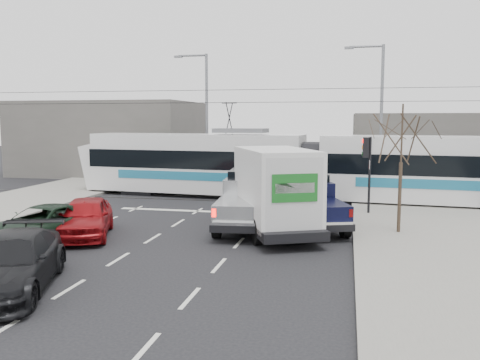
% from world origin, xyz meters
% --- Properties ---
extents(ground, '(120.00, 120.00, 0.00)m').
position_xyz_m(ground, '(0.00, 0.00, 0.00)').
color(ground, black).
rests_on(ground, ground).
extents(sidewalk_right, '(6.00, 60.00, 0.15)m').
position_xyz_m(sidewalk_right, '(9.00, 0.00, 0.07)').
color(sidewalk_right, gray).
rests_on(sidewalk_right, ground).
extents(rails, '(60.00, 1.60, 0.03)m').
position_xyz_m(rails, '(0.00, 10.00, 0.01)').
color(rails, '#33302D').
rests_on(rails, ground).
extents(building_left, '(14.00, 10.00, 6.00)m').
position_xyz_m(building_left, '(-14.00, 22.00, 3.00)').
color(building_left, '#655F5B').
rests_on(building_left, ground).
extents(building_right, '(12.00, 10.00, 5.00)m').
position_xyz_m(building_right, '(12.00, 24.00, 2.50)').
color(building_right, '#655F5B').
rests_on(building_right, ground).
extents(bare_tree, '(2.40, 2.40, 5.00)m').
position_xyz_m(bare_tree, '(7.60, 2.50, 3.79)').
color(bare_tree, '#47382B').
rests_on(bare_tree, ground).
extents(traffic_signal, '(0.44, 0.44, 3.60)m').
position_xyz_m(traffic_signal, '(6.47, 6.50, 2.74)').
color(traffic_signal, black).
rests_on(traffic_signal, ground).
extents(street_lamp_near, '(2.38, 0.25, 9.00)m').
position_xyz_m(street_lamp_near, '(7.31, 14.00, 5.11)').
color(street_lamp_near, slate).
rests_on(street_lamp_near, ground).
extents(street_lamp_far, '(2.38, 0.25, 9.00)m').
position_xyz_m(street_lamp_far, '(-4.19, 16.00, 5.11)').
color(street_lamp_far, slate).
rests_on(street_lamp_far, ground).
extents(catenary, '(60.00, 0.20, 7.00)m').
position_xyz_m(catenary, '(0.00, 10.00, 3.88)').
color(catenary, black).
rests_on(catenary, ground).
extents(tram, '(27.06, 5.00, 5.50)m').
position_xyz_m(tram, '(3.59, 10.59, 1.95)').
color(tram, silver).
rests_on(tram, ground).
extents(silver_pickup, '(2.76, 6.61, 2.34)m').
position_xyz_m(silver_pickup, '(1.49, 3.13, 1.16)').
color(silver_pickup, black).
rests_on(silver_pickup, ground).
extents(box_truck, '(4.94, 7.22, 3.43)m').
position_xyz_m(box_truck, '(2.63, 1.95, 1.69)').
color(box_truck, black).
rests_on(box_truck, ground).
extents(navy_pickup, '(3.51, 5.62, 2.23)m').
position_xyz_m(navy_pickup, '(4.05, 3.31, 1.10)').
color(navy_pickup, black).
rests_on(navy_pickup, ground).
extents(green_car, '(3.24, 5.35, 1.39)m').
position_xyz_m(green_car, '(-5.33, -1.58, 0.69)').
color(green_car, black).
rests_on(green_car, ground).
extents(red_car, '(3.31, 4.87, 1.54)m').
position_xyz_m(red_car, '(-4.36, -0.22, 0.77)').
color(red_car, maroon).
rests_on(red_car, ground).
extents(dark_car, '(3.72, 5.58, 1.50)m').
position_xyz_m(dark_car, '(-3.13, -6.42, 0.75)').
color(dark_car, black).
rests_on(dark_car, ground).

